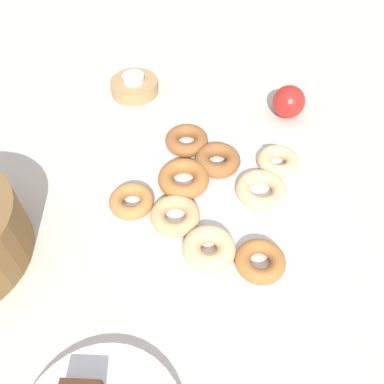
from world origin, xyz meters
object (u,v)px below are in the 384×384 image
(donut_8, at_px, (260,261))
(donut_7, at_px, (132,201))
(donut_0, at_px, (210,248))
(donut_5, at_px, (175,216))
(donut_2, at_px, (218,160))
(apple, at_px, (289,102))
(donut_plate, at_px, (209,206))
(tealight, at_px, (133,78))
(donut_4, at_px, (184,179))
(candle_holder, at_px, (134,87))
(donut_6, at_px, (187,140))
(donut_1, at_px, (261,190))
(donut_3, at_px, (278,161))

(donut_8, bearing_deg, donut_7, 62.69)
(donut_0, bearing_deg, donut_5, 42.83)
(donut_2, height_order, apple, apple)
(donut_plate, distance_m, tealight, 0.37)
(tealight, distance_m, apple, 0.34)
(donut_plate, relative_size, donut_7, 4.68)
(donut_plate, height_order, donut_4, donut_4)
(donut_plate, relative_size, candle_holder, 3.37)
(donut_plate, bearing_deg, donut_2, -8.60)
(donut_6, relative_size, donut_8, 1.08)
(donut_1, height_order, donut_2, donut_2)
(donut_3, bearing_deg, donut_6, 74.14)
(donut_5, relative_size, apple, 1.21)
(donut_plate, bearing_deg, tealight, 27.68)
(candle_holder, bearing_deg, donut_7, -173.16)
(donut_4, bearing_deg, donut_0, -161.40)
(donut_4, relative_size, tealight, 1.91)
(donut_plate, relative_size, tealight, 7.48)
(donut_plate, distance_m, donut_2, 0.10)
(donut_6, xyz_separation_m, candle_holder, (0.19, 0.13, -0.01))
(donut_3, bearing_deg, donut_4, 106.82)
(donut_5, xyz_separation_m, tealight, (0.37, 0.12, 0.01))
(donut_5, height_order, donut_7, same)
(donut_0, distance_m, donut_1, 0.15)
(donut_0, bearing_deg, donut_4, 18.60)
(tealight, bearing_deg, donut_6, -145.58)
(donut_1, relative_size, apple, 1.29)
(donut_1, xyz_separation_m, donut_2, (0.07, 0.07, 0.00))
(donut_0, bearing_deg, tealight, 22.12)
(donut_2, distance_m, donut_8, 0.22)
(donut_2, distance_m, candle_holder, 0.30)
(donut_5, xyz_separation_m, donut_7, (0.03, 0.08, -0.00))
(donut_4, bearing_deg, donut_7, 121.10)
(donut_2, height_order, donut_5, donut_2)
(donut_1, relative_size, donut_2, 1.04)
(apple, bearing_deg, donut_6, 119.28)
(donut_1, bearing_deg, apple, -17.31)
(donut_5, height_order, apple, apple)
(donut_1, xyz_separation_m, donut_5, (-0.06, 0.14, -0.00))
(donut_4, height_order, candle_holder, donut_4)
(donut_5, relative_size, donut_8, 1.07)
(donut_4, bearing_deg, donut_6, -0.46)
(donut_3, height_order, donut_8, same)
(donut_8, relative_size, tealight, 1.61)
(donut_2, height_order, tealight, tealight)
(donut_4, height_order, donut_8, donut_4)
(donut_0, distance_m, donut_2, 0.19)
(donut_8, xyz_separation_m, tealight, (0.45, 0.25, 0.01))
(donut_1, xyz_separation_m, candle_holder, (0.31, 0.26, -0.01))
(donut_8, distance_m, candle_holder, 0.51)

